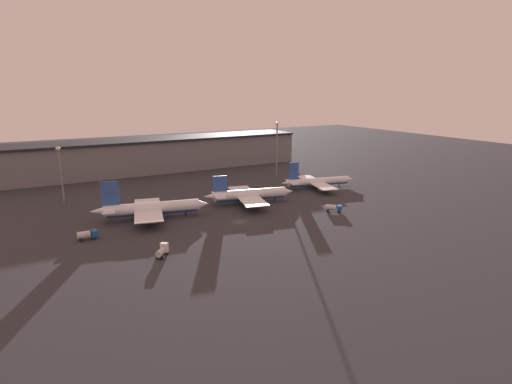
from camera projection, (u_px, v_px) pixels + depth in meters
ground at (240, 222)px, 142.55m from camera, size 600.00×600.00×0.00m
terminal_building at (157, 154)px, 230.35m from camera, size 171.41×25.97×18.83m
airplane_0 at (151, 209)px, 144.98m from camera, size 42.02×31.59×14.83m
airplane_1 at (249, 195)px, 164.64m from camera, size 38.28×34.39×12.40m
airplane_2 at (318, 182)px, 190.94m from camera, size 37.45×32.39×13.08m
service_vehicle_0 at (334, 208)px, 153.52m from camera, size 6.30×5.77×2.83m
service_vehicle_1 at (87, 235)px, 125.07m from camera, size 5.93×2.83×2.90m
service_vehicle_2 at (162, 251)px, 112.54m from camera, size 4.73×5.13×3.41m
lamp_post_0 at (60, 167)px, 163.67m from camera, size 1.80×1.80×23.41m
lamp_post_1 at (277, 143)px, 212.21m from camera, size 1.80×1.80×29.26m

